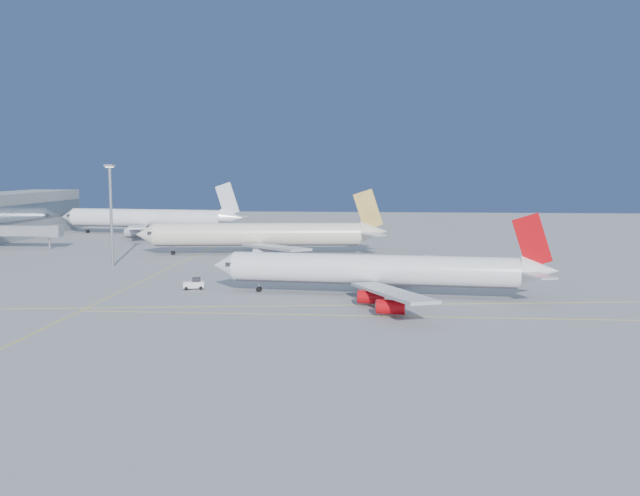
{
  "coord_description": "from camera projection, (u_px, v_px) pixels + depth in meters",
  "views": [
    {
      "loc": [
        8.67,
        -125.31,
        23.43
      ],
      "look_at": [
        -3.2,
        19.14,
        7.0
      ],
      "focal_mm": 40.0,
      "sensor_mm": 36.0,
      "label": 1
    }
  ],
  "objects": [
    {
      "name": "ground",
      "position": [
        329.0,
        299.0,
        127.43
      ],
      "size": [
        500.0,
        500.0,
        0.0
      ],
      "primitive_type": "plane",
      "color": "slate",
      "rests_on": "ground"
    },
    {
      "name": "jet_bridge",
      "position": [
        25.0,
        231.0,
        205.73
      ],
      "size": [
        23.6,
        3.6,
        6.9
      ],
      "color": "gray",
      "rests_on": "ground"
    },
    {
      "name": "taxiway_lines",
      "position": [
        254.0,
        292.0,
        134.91
      ],
      "size": [
        118.86,
        140.0,
        0.02
      ],
      "color": "yellow",
      "rests_on": "ground"
    },
    {
      "name": "airliner_virgin",
      "position": [
        380.0,
        270.0,
        130.16
      ],
      "size": [
        63.36,
        56.64,
        15.62
      ],
      "rotation": [
        0.0,
        0.0,
        -0.1
      ],
      "color": "white",
      "rests_on": "ground"
    },
    {
      "name": "airliner_etihad",
      "position": [
        263.0,
        235.0,
        192.1
      ],
      "size": [
        67.95,
        62.38,
        17.73
      ],
      "rotation": [
        0.0,
        0.0,
        0.12
      ],
      "color": "beige",
      "rests_on": "ground"
    },
    {
      "name": "airliner_third",
      "position": [
        150.0,
        218.0,
        250.1
      ],
      "size": [
        68.94,
        63.07,
        18.5
      ],
      "rotation": [
        0.0,
        0.0,
        -0.13
      ],
      "color": "white",
      "rests_on": "ground"
    },
    {
      "name": "pushback_tug",
      "position": [
        194.0,
        284.0,
        137.61
      ],
      "size": [
        4.35,
        3.29,
        2.23
      ],
      "rotation": [
        0.0,
        0.0,
        0.28
      ],
      "color": "white",
      "rests_on": "ground"
    },
    {
      "name": "light_mast",
      "position": [
        111.0,
        206.0,
        168.41
      ],
      "size": [
        2.09,
        2.09,
        24.13
      ],
      "color": "gray",
      "rests_on": "ground"
    }
  ]
}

